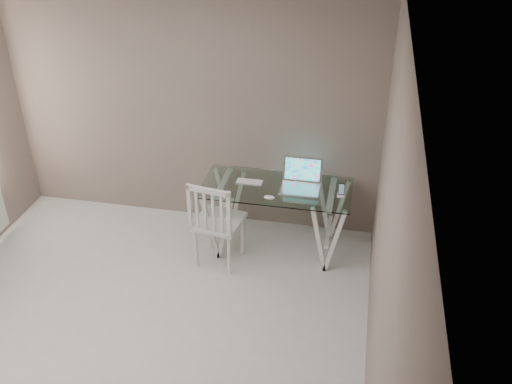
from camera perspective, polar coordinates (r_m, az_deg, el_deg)
room at (r=4.08m, az=-16.79°, el=1.39°), size 4.50×4.52×2.71m
desk at (r=5.90m, az=2.00°, el=-2.56°), size 1.50×0.70×0.75m
chair at (r=5.58m, az=-4.10°, el=-2.85°), size 0.51×0.51×0.98m
laptop at (r=5.70m, az=4.53°, el=1.13°), size 0.39×0.33×0.27m
keyboard at (r=5.79m, az=-0.67°, el=1.03°), size 0.28×0.12×0.01m
mouse at (r=5.50m, az=1.34°, el=-0.55°), size 0.11×0.06×0.03m
phone_dock at (r=5.60m, az=8.50°, el=-0.08°), size 0.07×0.07×0.13m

